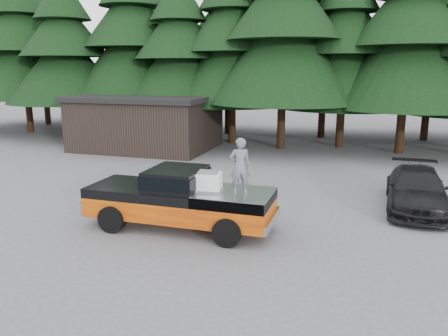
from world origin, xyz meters
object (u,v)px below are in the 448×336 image
(air_compressor, at_px, (208,182))
(pickup_truck, at_px, (180,208))
(man_on_bed, at_px, (240,166))
(utility_building, at_px, (147,122))
(parked_car, at_px, (417,189))

(air_compressor, bearing_deg, pickup_truck, 166.27)
(air_compressor, height_order, man_on_bed, man_on_bed)
(man_on_bed, bearing_deg, pickup_truck, -28.37)
(utility_building, bearing_deg, parked_car, -28.71)
(utility_building, bearing_deg, man_on_bed, -53.01)
(pickup_truck, distance_m, man_on_bed, 2.49)
(man_on_bed, relative_size, utility_building, 0.20)
(air_compressor, height_order, utility_building, utility_building)
(pickup_truck, bearing_deg, utility_building, 121.09)
(pickup_truck, height_order, utility_building, utility_building)
(pickup_truck, xyz_separation_m, man_on_bed, (1.98, -0.15, 1.50))
(parked_car, height_order, utility_building, utility_building)
(pickup_truck, relative_size, utility_building, 0.71)
(man_on_bed, xyz_separation_m, parked_car, (5.32, 4.48, -1.46))
(air_compressor, xyz_separation_m, utility_building, (-8.48, 12.53, 0.07))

